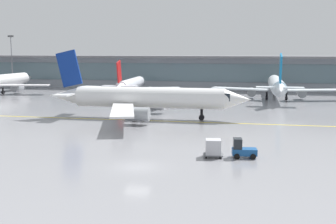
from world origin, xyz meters
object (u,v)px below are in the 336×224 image
gate_airplane_2 (277,85)px  cargo_dolly_lead (213,148)px  baggage_tug (242,149)px  apron_light_mast_0 (12,59)px  gate_airplane_1 (131,84)px  taxiing_regional_jet (147,98)px

gate_airplane_2 → cargo_dolly_lead: 57.82m
baggage_tug → apron_light_mast_0: (-71.55, 72.88, 7.59)m
gate_airplane_1 → baggage_tug: gate_airplane_1 is taller
gate_airplane_2 → apron_light_mast_0: (-77.22, 16.20, 5.26)m
cargo_dolly_lead → apron_light_mast_0: (-68.48, 73.32, 7.43)m
gate_airplane_1 → baggage_tug: (29.86, -58.14, -1.82)m
taxiing_regional_jet → cargo_dolly_lead: taxiing_regional_jet is taller
gate_airplane_1 → apron_light_mast_0: size_ratio=1.75×
gate_airplane_2 → apron_light_mast_0: apron_light_mast_0 is taller
apron_light_mast_0 → gate_airplane_1: bearing=-19.5°
baggage_tug → cargo_dolly_lead: (-3.07, -0.43, 0.16)m
taxiing_regional_jet → cargo_dolly_lead: size_ratio=14.99×
apron_light_mast_0 → baggage_tug: bearing=-45.5°
gate_airplane_2 → taxiing_regional_jet: (-22.21, -33.41, 0.22)m
taxiing_regional_jet → apron_light_mast_0: size_ratio=2.22×
taxiing_regional_jet → apron_light_mast_0: 74.25m
baggage_tug → cargo_dolly_lead: size_ratio=1.20×
gate_airplane_2 → gate_airplane_1: bearing=87.0°
cargo_dolly_lead → baggage_tug: bearing=-0.0°
gate_airplane_1 → gate_airplane_2: gate_airplane_2 is taller
taxiing_regional_jet → baggage_tug: (16.54, -23.28, -2.54)m
gate_airplane_1 → taxiing_regional_jet: size_ratio=0.79×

